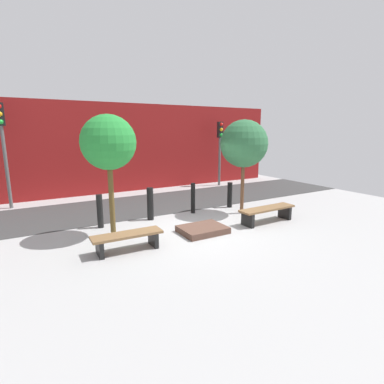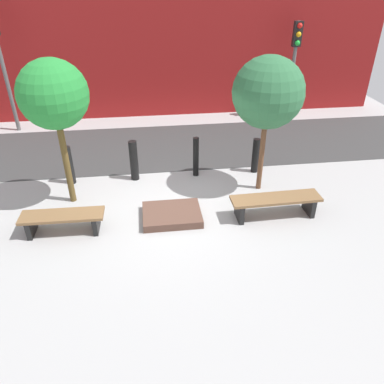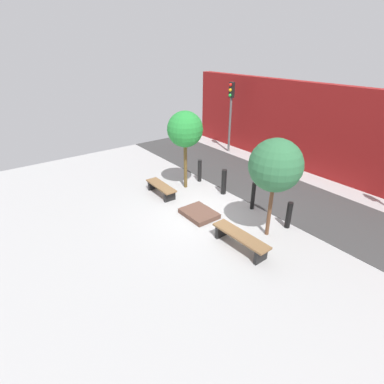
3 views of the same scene
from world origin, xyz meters
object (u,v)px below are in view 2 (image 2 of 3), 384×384
tree_behind_left_bench (53,95)px  bollard_right (255,156)px  bollard_center (196,157)px  bollard_far_left (70,165)px  planter_bed (172,215)px  bench_right (275,202)px  bollard_left (134,161)px  traffic_light_mid_west (295,53)px  bench_left (63,219)px  tree_behind_right_bench (268,93)px

tree_behind_left_bench → bollard_right: tree_behind_left_bench is taller
bollard_center → bollard_far_left: bearing=180.0°
planter_bed → bench_right: bearing=-5.1°
bench_right → bollard_left: bollard_left is taller
bench_right → bollard_right: 2.09m
bollard_center → tree_behind_left_bench: bearing=-164.0°
bollard_far_left → bollard_center: bearing=0.0°
bench_right → bollard_far_left: bollard_far_left is taller
bollard_left → traffic_light_mid_west: traffic_light_mid_west is taller
planter_bed → bollard_center: size_ratio=1.19×
bollard_far_left → bollard_center: (3.14, 0.00, 0.03)m
bench_left → bollard_left: bearing=56.7°
bollard_center → bench_right: bearing=-55.3°
bench_right → bollard_left: bearing=144.0°
tree_behind_left_bench → bollard_center: 3.69m
bench_right → planter_bed: bench_right is taller
planter_bed → tree_behind_right_bench: size_ratio=0.40×
tree_behind_left_bench → bollard_far_left: (-0.13, 0.86, -1.99)m
bench_left → bollard_center: bearing=36.0°
bench_right → tree_behind_right_bench: size_ratio=0.62×
bench_left → bollard_far_left: size_ratio=1.69×
bench_right → planter_bed: bearing=173.5°
bench_left → tree_behind_right_bench: tree_behind_right_bench is taller
bench_left → planter_bed: 2.24m
tree_behind_left_bench → planter_bed: bearing=-24.6°
bench_right → traffic_light_mid_west: 6.73m
planter_bed → traffic_light_mid_west: 7.73m
tree_behind_left_bench → tree_behind_right_bench: 4.45m
bollard_right → bench_left: bearing=-155.6°
bench_right → bollard_far_left: size_ratio=1.97×
tree_behind_left_bench → bollard_center: tree_behind_left_bench is taller
bench_left → tree_behind_left_bench: 2.49m
tree_behind_left_bench → bollard_left: (1.44, 0.86, -1.96)m
bollard_center → bench_left: bearing=-145.4°
tree_behind_left_bench → bollard_left: tree_behind_left_bench is taller
bench_left → planter_bed: size_ratio=1.33×
tree_behind_right_bench → bollard_center: (-1.44, 0.86, -1.83)m
bench_right → traffic_light_mid_west: (2.43, 5.98, 1.90)m
tree_behind_right_bench → bollard_far_left: tree_behind_right_bench is taller
tree_behind_left_bench → bollard_far_left: size_ratio=3.25×
tree_behind_right_bench → bollard_right: size_ratio=3.41×
tree_behind_right_bench → bollard_left: (-3.01, 0.86, -1.84)m
planter_bed → bollard_right: bearing=38.6°
tree_behind_left_bench → bollard_left: size_ratio=3.09×
planter_bed → bench_left: bearing=-174.9°
bench_left → bollard_center: (3.01, 2.08, 0.21)m
tree_behind_right_bench → planter_bed: bearing=-155.4°
bollard_left → bollard_right: bollard_left is taller
bollard_right → traffic_light_mid_west: 4.86m
bench_left → tree_behind_right_bench: (4.45, 1.22, 2.05)m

